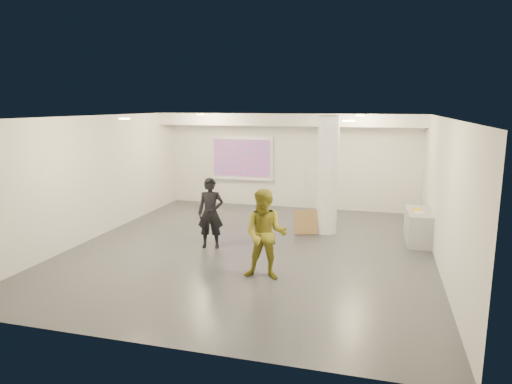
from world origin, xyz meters
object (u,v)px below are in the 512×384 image
(credenza, at_px, (418,227))
(woman, at_px, (211,213))
(man, at_px, (266,235))
(column, at_px, (328,175))
(projection_screen, at_px, (242,159))

(credenza, xyz_separation_m, woman, (-4.64, -1.69, 0.43))
(woman, height_order, man, man)
(column, bearing_deg, credenza, -6.86)
(credenza, bearing_deg, woman, -161.98)
(column, bearing_deg, man, -101.96)
(man, bearing_deg, projection_screen, 106.36)
(credenza, bearing_deg, man, -134.58)
(column, height_order, man, column)
(man, bearing_deg, woman, 133.12)
(column, bearing_deg, projection_screen, 139.44)
(column, height_order, projection_screen, column)
(credenza, xyz_separation_m, man, (-2.96, -3.22, 0.48))
(column, relative_size, projection_screen, 1.43)
(projection_screen, height_order, credenza, projection_screen)
(projection_screen, relative_size, man, 1.22)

